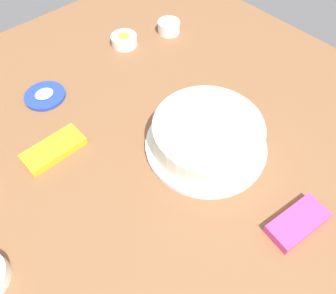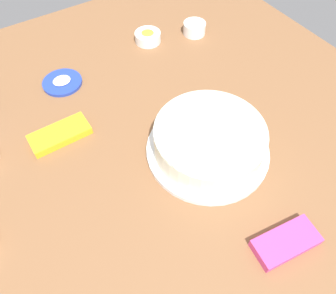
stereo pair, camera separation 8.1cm
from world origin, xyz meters
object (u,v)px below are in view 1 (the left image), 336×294
object	(u,v)px
sprinkle_bowl_yellow	(124,40)
candy_box_lower	(54,149)
sprinkle_bowl_green	(169,27)
frosting_tub_lid	(45,96)
frosted_cake	(207,135)
candy_box_upper	(297,222)

from	to	relation	value
sprinkle_bowl_yellow	candy_box_lower	xyz separation A→B (m)	(-0.41, -0.24, -0.01)
sprinkle_bowl_green	frosting_tub_lid	bearing A→B (deg)	179.47
frosted_cake	sprinkle_bowl_green	size ratio (longest dim) A/B	4.07
frosted_cake	candy_box_lower	xyz separation A→B (m)	(-0.30, 0.25, -0.04)
frosting_tub_lid	candy_box_lower	size ratio (longest dim) A/B	0.76
frosted_cake	sprinkle_bowl_yellow	xyz separation A→B (m)	(0.11, 0.49, -0.03)
sprinkle_bowl_yellow	candy_box_upper	size ratio (longest dim) A/B	0.62
sprinkle_bowl_green	candy_box_lower	world-z (taller)	sprinkle_bowl_green
sprinkle_bowl_green	candy_box_lower	distance (m)	0.60
frosting_tub_lid	sprinkle_bowl_yellow	distance (m)	0.33
sprinkle_bowl_green	candy_box_lower	size ratio (longest dim) A/B	0.49
sprinkle_bowl_green	sprinkle_bowl_yellow	xyz separation A→B (m)	(-0.16, 0.05, -0.00)
sprinkle_bowl_green	candy_box_lower	bearing A→B (deg)	-161.61
frosted_cake	candy_box_lower	size ratio (longest dim) A/B	2.00
sprinkle_bowl_green	sprinkle_bowl_yellow	world-z (taller)	sprinkle_bowl_green
candy_box_upper	frosted_cake	bearing A→B (deg)	95.67
frosted_cake	sprinkle_bowl_yellow	size ratio (longest dim) A/B	3.58
sprinkle_bowl_green	sprinkle_bowl_yellow	bearing A→B (deg)	163.28
candy_box_lower	candy_box_upper	world-z (taller)	candy_box_upper
frosting_tub_lid	sprinkle_bowl_green	bearing A→B (deg)	-0.53
frosted_cake	frosting_tub_lid	size ratio (longest dim) A/B	2.64
frosted_cake	candy_box_lower	distance (m)	0.39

